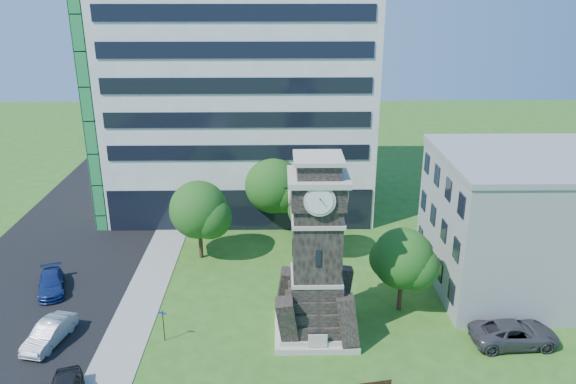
{
  "coord_description": "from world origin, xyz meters",
  "views": [
    {
      "loc": [
        0.67,
        -30.01,
        21.92
      ],
      "look_at": [
        1.26,
        7.47,
        7.9
      ],
      "focal_mm": 35.0,
      "sensor_mm": 36.0,
      "label": 1
    }
  ],
  "objects_px": {
    "clock_tower": "(316,260)",
    "car_street_mid": "(49,333)",
    "street_sign": "(163,322)",
    "car_east_lot": "(514,333)",
    "car_street_north": "(51,283)"
  },
  "relations": [
    {
      "from": "car_street_north",
      "to": "car_east_lot",
      "type": "bearing_deg",
      "value": -31.86
    },
    {
      "from": "car_street_north",
      "to": "street_sign",
      "type": "height_order",
      "value": "street_sign"
    },
    {
      "from": "clock_tower",
      "to": "street_sign",
      "type": "distance_m",
      "value": 10.67
    },
    {
      "from": "car_street_north",
      "to": "street_sign",
      "type": "relative_size",
      "value": 2.02
    },
    {
      "from": "car_east_lot",
      "to": "car_street_mid",
      "type": "bearing_deg",
      "value": 85.65
    },
    {
      "from": "street_sign",
      "to": "car_east_lot",
      "type": "bearing_deg",
      "value": 16.78
    },
    {
      "from": "clock_tower",
      "to": "car_street_north",
      "type": "height_order",
      "value": "clock_tower"
    },
    {
      "from": "clock_tower",
      "to": "car_street_north",
      "type": "xyz_separation_m",
      "value": [
        -19.62,
        5.45,
        -4.63
      ]
    },
    {
      "from": "clock_tower",
      "to": "car_east_lot",
      "type": "bearing_deg",
      "value": -7.56
    },
    {
      "from": "clock_tower",
      "to": "car_street_mid",
      "type": "distance_m",
      "value": 17.88
    },
    {
      "from": "car_street_north",
      "to": "car_east_lot",
      "type": "distance_m",
      "value": 33.12
    },
    {
      "from": "car_street_mid",
      "to": "car_street_north",
      "type": "height_order",
      "value": "car_street_mid"
    },
    {
      "from": "car_street_north",
      "to": "car_street_mid",
      "type": "bearing_deg",
      "value": -89.57
    },
    {
      "from": "clock_tower",
      "to": "car_street_north",
      "type": "bearing_deg",
      "value": 164.46
    },
    {
      "from": "clock_tower",
      "to": "car_street_north",
      "type": "distance_m",
      "value": 20.89
    }
  ]
}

